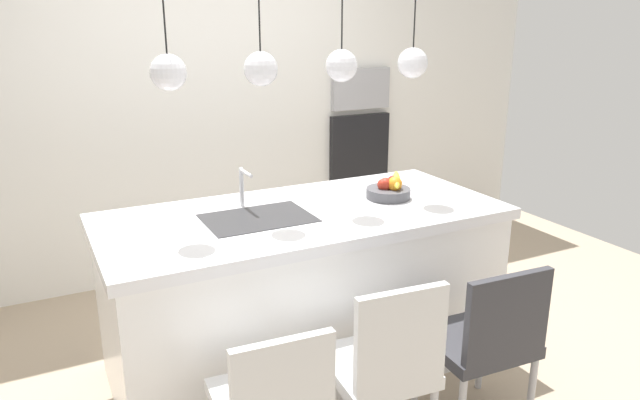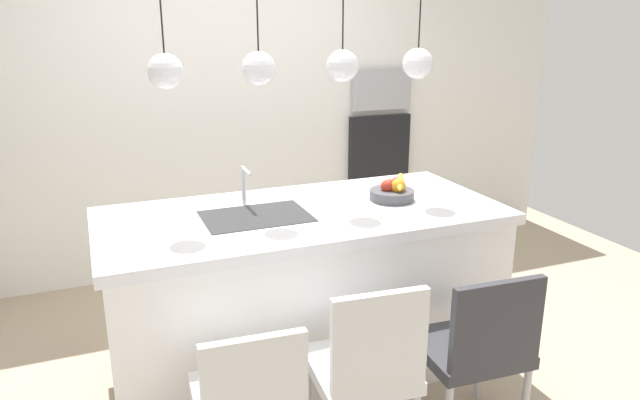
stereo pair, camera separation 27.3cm
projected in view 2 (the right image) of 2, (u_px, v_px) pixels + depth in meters
floor at (304, 361)px, 3.51m from camera, size 6.60×6.60×0.00m
back_wall at (229, 106)px, 4.60m from camera, size 6.00×0.10×2.60m
kitchen_island at (304, 289)px, 3.37m from camera, size 2.19×1.00×0.94m
sink_basin at (256, 217)px, 3.14m from camera, size 0.56×0.40×0.02m
faucet at (245, 181)px, 3.29m from camera, size 0.02×0.17×0.22m
fruit_bowl at (393, 191)px, 3.41m from camera, size 0.26×0.26×0.16m
microwave at (380, 89)px, 4.97m from camera, size 0.54×0.08×0.34m
oven at (379, 147)px, 5.11m from camera, size 0.56×0.08×0.56m
chair_near at (249, 399)px, 2.37m from camera, size 0.45×0.47×0.84m
chair_middle at (366, 366)px, 2.54m from camera, size 0.47×0.49×0.93m
chair_far at (477, 345)px, 2.75m from camera, size 0.50×0.47×0.87m
pendant_light_left at (165, 71)px, 2.77m from camera, size 0.17×0.17×0.77m
pendant_light_center_left at (259, 68)px, 2.93m from camera, size 0.17×0.17×0.77m
pendant_light_center_right at (342, 65)px, 3.09m from camera, size 0.17×0.17×0.77m
pendant_light_right at (418, 63)px, 3.25m from camera, size 0.17×0.17×0.77m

